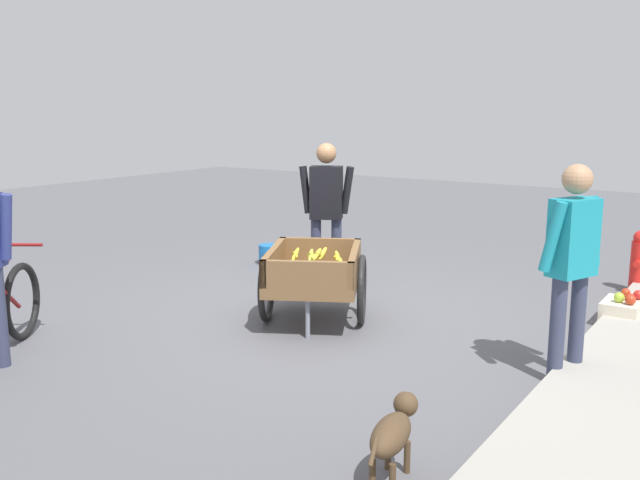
% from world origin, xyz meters
% --- Properties ---
extents(ground_plane, '(24.00, 24.00, 0.00)m').
position_xyz_m(ground_plane, '(0.00, 0.00, 0.00)').
color(ground_plane, '#56565B').
extents(fruit_cart, '(1.81, 1.44, 0.69)m').
position_xyz_m(fruit_cart, '(0.20, 0.02, 0.43)').
color(fruit_cart, brown).
rests_on(fruit_cart, ground).
extents(vendor_person, '(0.34, 0.54, 1.58)m').
position_xyz_m(vendor_person, '(-0.82, -0.51, 0.94)').
color(vendor_person, '#333851').
rests_on(vendor_person, ground).
extents(dog, '(0.67, 0.26, 0.40)m').
position_xyz_m(dog, '(2.27, 1.94, 0.27)').
color(dog, '#4C3823').
rests_on(dog, ground).
extents(fire_hydrant, '(0.25, 0.25, 0.67)m').
position_xyz_m(fire_hydrant, '(-2.60, 2.31, 0.33)').
color(fire_hydrant, red).
rests_on(fire_hydrant, ground).
extents(plastic_bucket, '(0.27, 0.27, 0.25)m').
position_xyz_m(plastic_bucket, '(-1.47, -1.80, 0.12)').
color(plastic_bucket, '#1966B2').
rests_on(plastic_bucket, ground).
extents(apple_crate, '(0.44, 0.32, 0.31)m').
position_xyz_m(apple_crate, '(-1.31, 2.40, 0.12)').
color(apple_crate, beige).
rests_on(apple_crate, ground).
extents(bystander_person, '(0.48, 0.33, 1.57)m').
position_xyz_m(bystander_person, '(0.34, 2.32, 0.94)').
color(bystander_person, '#333851').
rests_on(bystander_person, ground).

